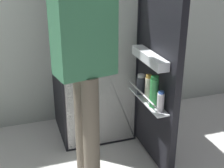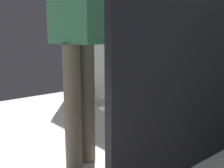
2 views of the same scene
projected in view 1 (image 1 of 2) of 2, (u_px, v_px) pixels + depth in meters
name	position (u px, v px, depth m)	size (l,w,h in m)	color
ground_plane	(111.00, 161.00, 2.64)	(5.03, 5.03, 0.00)	silver
refrigerator	(96.00, 47.00, 2.76)	(0.72, 1.26, 1.72)	black
person	(86.00, 47.00, 2.01)	(0.63, 0.66, 1.77)	#665B4C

